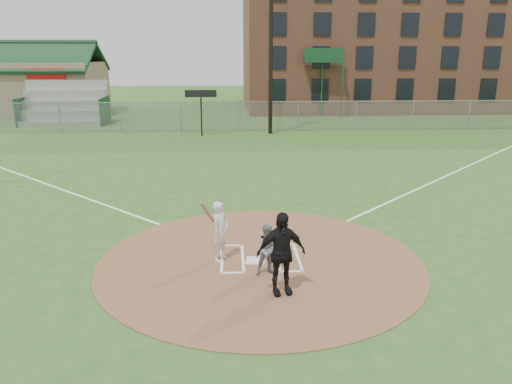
{
  "coord_description": "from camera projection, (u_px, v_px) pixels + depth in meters",
  "views": [
    {
      "loc": [
        -0.77,
        -11.99,
        5.24
      ],
      "look_at": [
        0.0,
        2.0,
        1.3
      ],
      "focal_mm": 35.0,
      "sensor_mm": 36.0,
      "label": 1
    }
  ],
  "objects": [
    {
      "name": "outfield_fence",
      "position": [
        240.0,
        116.0,
        33.85
      ],
      "size": [
        56.08,
        0.08,
        2.03
      ],
      "color": "slate",
      "rests_on": "ground"
    },
    {
      "name": "dirt_circle",
      "position": [
        260.0,
        260.0,
        12.98
      ],
      "size": [
        8.4,
        8.4,
        0.02
      ],
      "primitive_type": "cylinder",
      "color": "brown",
      "rests_on": "ground"
    },
    {
      "name": "umpire",
      "position": [
        281.0,
        253.0,
        10.97
      ],
      "size": [
        1.18,
        0.67,
        1.9
      ],
      "primitive_type": "imported",
      "rotation": [
        0.0,
        0.0,
        0.2
      ],
      "color": "black",
      "rests_on": "dirt_circle"
    },
    {
      "name": "batters_boxes",
      "position": [
        260.0,
        258.0,
        13.12
      ],
      "size": [
        2.08,
        1.88,
        0.01
      ],
      "color": "white",
      "rests_on": "dirt_circle"
    },
    {
      "name": "foul_line_first",
      "position": [
        450.0,
        174.0,
        22.11
      ],
      "size": [
        17.04,
        17.04,
        0.01
      ],
      "primitive_type": "cube",
      "rotation": [
        0.0,
        0.0,
        -0.79
      ],
      "color": "white",
      "rests_on": "ground"
    },
    {
      "name": "scoreboard_sign",
      "position": [
        201.0,
        99.0,
        31.62
      ],
      "size": [
        2.0,
        0.1,
        2.93
      ],
      "color": "black",
      "rests_on": "ground"
    },
    {
      "name": "home_plate",
      "position": [
        255.0,
        261.0,
        12.9
      ],
      "size": [
        0.54,
        0.54,
        0.03
      ],
      "primitive_type": "cube",
      "rotation": [
        0.0,
        0.0,
        -0.13
      ],
      "color": "white",
      "rests_on": "dirt_circle"
    },
    {
      "name": "batter_at_plate",
      "position": [
        220.0,
        231.0,
        12.78
      ],
      "size": [
        0.8,
        1.02,
        1.78
      ],
      "color": "silver",
      "rests_on": "dirt_circle"
    },
    {
      "name": "bleachers",
      "position": [
        64.0,
        103.0,
        37.04
      ],
      "size": [
        6.08,
        3.2,
        3.2
      ],
      "color": "#B7BABF",
      "rests_on": "ground"
    },
    {
      "name": "light_pole",
      "position": [
        271.0,
        29.0,
        31.48
      ],
      "size": [
        1.2,
        0.3,
        12.22
      ],
      "color": "black",
      "rests_on": "ground"
    },
    {
      "name": "ground",
      "position": [
        260.0,
        261.0,
        12.98
      ],
      "size": [
        140.0,
        140.0,
        0.0
      ],
      "primitive_type": "plane",
      "color": "#30591E",
      "rests_on": "ground"
    },
    {
      "name": "brick_warehouse",
      "position": [
        400.0,
        28.0,
        48.29
      ],
      "size": [
        30.0,
        17.17,
        15.0
      ],
      "color": "#9B5D43",
      "rests_on": "ground"
    },
    {
      "name": "catcher",
      "position": [
        268.0,
        250.0,
        11.99
      ],
      "size": [
        0.68,
        0.57,
        1.28
      ],
      "primitive_type": "imported",
      "rotation": [
        0.0,
        0.0,
        0.14
      ],
      "color": "gray",
      "rests_on": "dirt_circle"
    },
    {
      "name": "clubhouse",
      "position": [
        29.0,
        86.0,
        43.09
      ],
      "size": [
        12.2,
        8.71,
        6.23
      ],
      "color": "gray",
      "rests_on": "ground"
    },
    {
      "name": "foul_line_third",
      "position": [
        35.0,
        180.0,
        21.15
      ],
      "size": [
        17.04,
        17.04,
        0.01
      ],
      "primitive_type": "cube",
      "rotation": [
        0.0,
        0.0,
        0.79
      ],
      "color": "white",
      "rests_on": "ground"
    }
  ]
}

